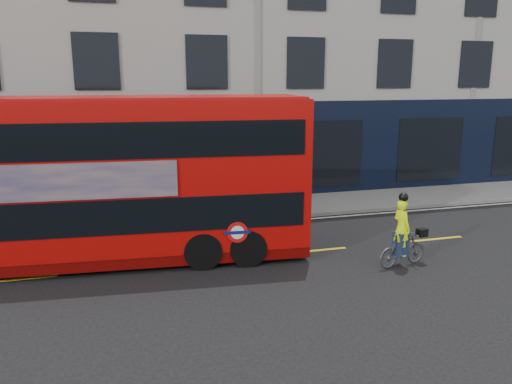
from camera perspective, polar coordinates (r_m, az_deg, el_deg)
name	(u,v)px	position (r m, az deg, el deg)	size (l,w,h in m)	color
ground	(339,269)	(13.46, 9.46, -8.68)	(120.00, 120.00, 0.00)	black
pavement	(268,207)	(19.24, 1.35, -1.72)	(60.00, 3.00, 0.12)	gray
kerb	(280,217)	(17.86, 2.74, -2.88)	(60.00, 0.12, 0.13)	gray
building_terrace	(229,22)	(24.99, -3.07, 18.79)	(50.00, 10.07, 15.00)	#A09D97
road_edge_line	(282,221)	(17.60, 3.05, -3.32)	(58.00, 0.10, 0.01)	silver
lane_dashes	(317,250)	(14.75, 7.01, -6.64)	(58.00, 0.12, 0.01)	yellow
bus	(102,179)	(13.88, -17.22, 1.39)	(11.19, 3.39, 4.45)	#AF0907
cyclist	(402,242)	(13.82, 16.39, -5.48)	(1.58, 0.71, 2.03)	#484A4D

